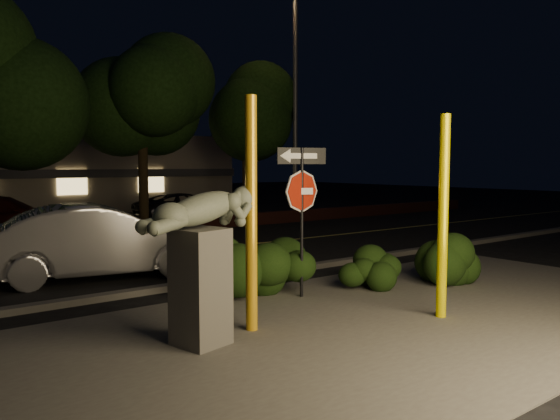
{
  "coord_description": "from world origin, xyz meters",
  "views": [
    {
      "loc": [
        -5.86,
        -6.63,
        2.42
      ],
      "look_at": [
        0.13,
        1.22,
        1.6
      ],
      "focal_mm": 35.0,
      "sensor_mm": 36.0,
      "label": 1
    }
  ],
  "objects_px": {
    "yellow_pole_left": "(251,215)",
    "sculpture": "(202,249)",
    "signpost": "(302,192)",
    "silver_sedan": "(101,241)",
    "streetlight": "(292,85)",
    "parked_car_darkred": "(2,217)",
    "yellow_pole_right": "(443,217)",
    "parked_car_dark": "(186,207)"
  },
  "relations": [
    {
      "from": "sculpture",
      "to": "parked_car_darkred",
      "type": "distance_m",
      "value": 13.59
    },
    {
      "from": "parked_car_darkred",
      "to": "parked_car_dark",
      "type": "height_order",
      "value": "parked_car_darkred"
    },
    {
      "from": "sculpture",
      "to": "parked_car_dark",
      "type": "height_order",
      "value": "sculpture"
    },
    {
      "from": "yellow_pole_right",
      "to": "parked_car_darkred",
      "type": "relative_size",
      "value": 0.67
    },
    {
      "from": "sculpture",
      "to": "parked_car_dark",
      "type": "relative_size",
      "value": 0.48
    },
    {
      "from": "parked_car_darkred",
      "to": "yellow_pole_left",
      "type": "bearing_deg",
      "value": -159.35
    },
    {
      "from": "parked_car_darkred",
      "to": "yellow_pole_right",
      "type": "bearing_deg",
      "value": -149.1
    },
    {
      "from": "parked_car_dark",
      "to": "yellow_pole_right",
      "type": "bearing_deg",
      "value": 169.92
    },
    {
      "from": "streetlight",
      "to": "parked_car_darkred",
      "type": "bearing_deg",
      "value": 158.15
    },
    {
      "from": "yellow_pole_right",
      "to": "sculpture",
      "type": "height_order",
      "value": "yellow_pole_right"
    },
    {
      "from": "yellow_pole_left",
      "to": "yellow_pole_right",
      "type": "xyz_separation_m",
      "value": [
        2.78,
        -1.25,
        -0.1
      ]
    },
    {
      "from": "silver_sedan",
      "to": "yellow_pole_left",
      "type": "bearing_deg",
      "value": -163.82
    },
    {
      "from": "yellow_pole_left",
      "to": "silver_sedan",
      "type": "distance_m",
      "value": 5.13
    },
    {
      "from": "signpost",
      "to": "sculpture",
      "type": "xyz_separation_m",
      "value": [
        -2.72,
        -1.21,
        -0.63
      ]
    },
    {
      "from": "streetlight",
      "to": "parked_car_darkred",
      "type": "relative_size",
      "value": 2.01
    },
    {
      "from": "yellow_pole_left",
      "to": "streetlight",
      "type": "relative_size",
      "value": 0.35
    },
    {
      "from": "yellow_pole_left",
      "to": "silver_sedan",
      "type": "height_order",
      "value": "yellow_pole_left"
    },
    {
      "from": "streetlight",
      "to": "signpost",
      "type": "bearing_deg",
      "value": -139.55
    },
    {
      "from": "silver_sedan",
      "to": "parked_car_dark",
      "type": "distance_m",
      "value": 11.67
    },
    {
      "from": "silver_sedan",
      "to": "parked_car_darkred",
      "type": "xyz_separation_m",
      "value": [
        -0.37,
        8.44,
        -0.1
      ]
    },
    {
      "from": "yellow_pole_left",
      "to": "sculpture",
      "type": "height_order",
      "value": "yellow_pole_left"
    },
    {
      "from": "yellow_pole_left",
      "to": "parked_car_dark",
      "type": "distance_m",
      "value": 15.84
    },
    {
      "from": "signpost",
      "to": "parked_car_darkred",
      "type": "relative_size",
      "value": 0.57
    },
    {
      "from": "silver_sedan",
      "to": "parked_car_darkred",
      "type": "bearing_deg",
      "value": 13.6
    },
    {
      "from": "streetlight",
      "to": "sculpture",
      "type": "bearing_deg",
      "value": -144.62
    },
    {
      "from": "yellow_pole_left",
      "to": "streetlight",
      "type": "xyz_separation_m",
      "value": [
        9.96,
        11.55,
        4.04
      ]
    },
    {
      "from": "yellow_pole_left",
      "to": "silver_sedan",
      "type": "bearing_deg",
      "value": 95.07
    },
    {
      "from": "signpost",
      "to": "yellow_pole_left",
      "type": "bearing_deg",
      "value": -131.11
    },
    {
      "from": "signpost",
      "to": "streetlight",
      "type": "height_order",
      "value": "streetlight"
    },
    {
      "from": "signpost",
      "to": "silver_sedan",
      "type": "bearing_deg",
      "value": 138.55
    },
    {
      "from": "yellow_pole_left",
      "to": "streetlight",
      "type": "height_order",
      "value": "streetlight"
    },
    {
      "from": "signpost",
      "to": "sculpture",
      "type": "relative_size",
      "value": 1.29
    },
    {
      "from": "sculpture",
      "to": "silver_sedan",
      "type": "bearing_deg",
      "value": 71.72
    },
    {
      "from": "signpost",
      "to": "silver_sedan",
      "type": "xyz_separation_m",
      "value": [
        -2.3,
        3.93,
        -1.15
      ]
    },
    {
      "from": "silver_sedan",
      "to": "parked_car_darkred",
      "type": "relative_size",
      "value": 1.0
    },
    {
      "from": "yellow_pole_left",
      "to": "streetlight",
      "type": "distance_m",
      "value": 15.78
    },
    {
      "from": "streetlight",
      "to": "silver_sedan",
      "type": "relative_size",
      "value": 2.0
    },
    {
      "from": "yellow_pole_right",
      "to": "sculpture",
      "type": "distance_m",
      "value": 3.83
    },
    {
      "from": "streetlight",
      "to": "parked_car_darkred",
      "type": "distance_m",
      "value": 12.05
    },
    {
      "from": "parked_car_dark",
      "to": "silver_sedan",
      "type": "bearing_deg",
      "value": 146.77
    },
    {
      "from": "yellow_pole_left",
      "to": "parked_car_darkred",
      "type": "relative_size",
      "value": 0.71
    },
    {
      "from": "yellow_pole_left",
      "to": "sculpture",
      "type": "bearing_deg",
      "value": -172.8
    }
  ]
}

